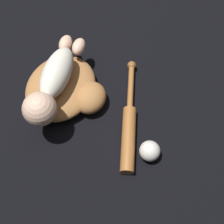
% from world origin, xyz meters
% --- Properties ---
extents(ground_plane, '(6.00, 6.00, 0.00)m').
position_xyz_m(ground_plane, '(0.00, 0.00, 0.00)').
color(ground_plane, black).
extents(baseball_glove, '(0.31, 0.31, 0.09)m').
position_xyz_m(baseball_glove, '(0.05, -0.03, 0.04)').
color(baseball_glove, '#A8703D').
rests_on(baseball_glove, ground).
extents(baby_figure, '(0.40, 0.13, 0.11)m').
position_xyz_m(baby_figure, '(0.09, -0.04, 0.14)').
color(baby_figure, silver).
rests_on(baby_figure, baseball_glove).
extents(baseball_bat, '(0.45, 0.16, 0.05)m').
position_xyz_m(baseball_bat, '(0.10, 0.24, 0.02)').
color(baseball_bat, '#9E602D').
rests_on(baseball_bat, ground).
extents(baseball, '(0.07, 0.07, 0.07)m').
position_xyz_m(baseball, '(0.17, 0.34, 0.04)').
color(baseball, silver).
rests_on(baseball, ground).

